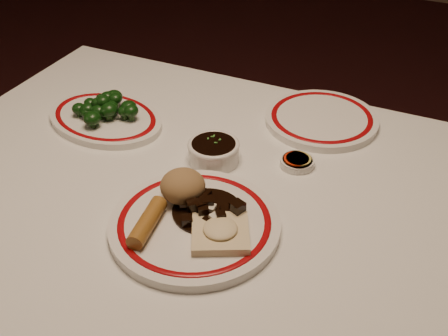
% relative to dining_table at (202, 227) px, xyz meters
% --- Properties ---
extents(dining_table, '(1.20, 0.90, 0.75)m').
position_rel_dining_table_xyz_m(dining_table, '(0.00, 0.00, 0.00)').
color(dining_table, white).
rests_on(dining_table, ground).
extents(main_plate, '(0.33, 0.33, 0.02)m').
position_rel_dining_table_xyz_m(main_plate, '(0.04, -0.10, 0.10)').
color(main_plate, white).
rests_on(main_plate, dining_table).
extents(rice_mound, '(0.08, 0.08, 0.06)m').
position_rel_dining_table_xyz_m(rice_mound, '(-0.01, -0.05, 0.14)').
color(rice_mound, olive).
rests_on(rice_mound, main_plate).
extents(spring_roll, '(0.04, 0.11, 0.03)m').
position_rel_dining_table_xyz_m(spring_roll, '(-0.02, -0.15, 0.12)').
color(spring_roll, '#956224').
rests_on(spring_roll, main_plate).
extents(fried_wonton, '(0.12, 0.12, 0.03)m').
position_rel_dining_table_xyz_m(fried_wonton, '(0.09, -0.12, 0.12)').
color(fried_wonton, beige).
rests_on(fried_wonton, main_plate).
extents(stirfry_heap, '(0.13, 0.12, 0.03)m').
position_rel_dining_table_xyz_m(stirfry_heap, '(0.05, -0.07, 0.12)').
color(stirfry_heap, black).
rests_on(stirfry_heap, main_plate).
extents(broccoli_plate, '(0.31, 0.28, 0.02)m').
position_rel_dining_table_xyz_m(broccoli_plate, '(-0.30, 0.13, 0.10)').
color(broccoli_plate, white).
rests_on(broccoli_plate, dining_table).
extents(broccoli_pile, '(0.15, 0.13, 0.05)m').
position_rel_dining_table_xyz_m(broccoli_pile, '(-0.30, 0.13, 0.13)').
color(broccoli_pile, '#23471C').
rests_on(broccoli_pile, broccoli_plate).
extents(soy_bowl, '(0.10, 0.10, 0.04)m').
position_rel_dining_table_xyz_m(soy_bowl, '(-0.02, 0.10, 0.11)').
color(soy_bowl, white).
rests_on(soy_bowl, dining_table).
extents(sweet_sour_dish, '(0.06, 0.06, 0.02)m').
position_rel_dining_table_xyz_m(sweet_sour_dish, '(0.14, 0.15, 0.10)').
color(sweet_sour_dish, white).
rests_on(sweet_sour_dish, dining_table).
extents(mustard_dish, '(0.06, 0.06, 0.02)m').
position_rel_dining_table_xyz_m(mustard_dish, '(0.14, 0.15, 0.10)').
color(mustard_dish, white).
rests_on(mustard_dish, dining_table).
extents(far_plate, '(0.29, 0.29, 0.02)m').
position_rel_dining_table_xyz_m(far_plate, '(0.13, 0.33, 0.10)').
color(far_plate, white).
rests_on(far_plate, dining_table).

